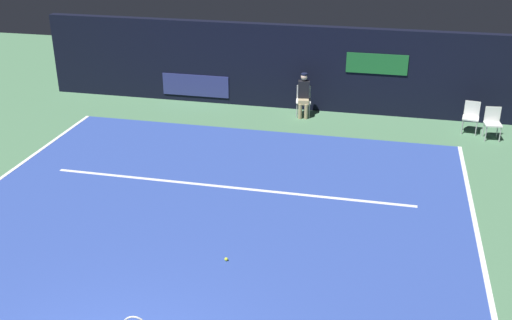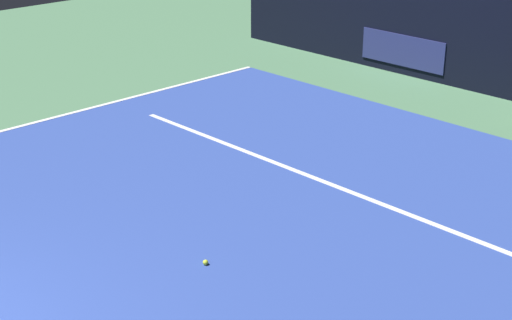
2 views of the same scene
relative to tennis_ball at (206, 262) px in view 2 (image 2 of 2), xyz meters
The scene contains 5 objects.
ground_plane 1.22m from the tennis_ball, 129.00° to the left, with size 31.24×31.24×0.00m, color #4C7A56.
court_surface 1.22m from the tennis_ball, 129.00° to the left, with size 10.94×11.43×0.01m, color #2D479E.
line_sideline_right 6.26m from the tennis_ball, behind, with size 0.10×11.43×0.01m, color white.
line_service 3.04m from the tennis_ball, 104.57° to the left, with size 8.53×0.10×0.01m, color white.
tennis_ball is the anchor object (origin of this frame).
Camera 2 is at (7.14, -1.55, 4.81)m, focal length 54.02 mm.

